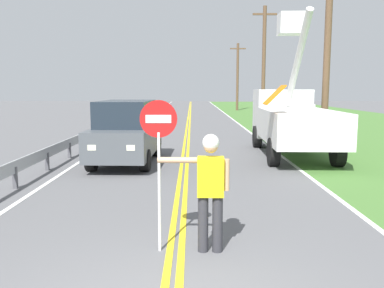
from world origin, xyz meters
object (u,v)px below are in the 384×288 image
object	(u,v)px
stop_sign_paddle	(157,142)
utility_pole_far	(235,76)
utility_pole_mid	(262,62)
utility_bucket_truck	(288,117)
oncoming_suv_nearest	(125,132)
utility_pole_near	(325,53)
flagger_worker	(208,185)

from	to	relation	value
stop_sign_paddle	utility_pole_far	xyz separation A→B (m)	(5.73, 41.30, 2.28)
stop_sign_paddle	utility_pole_mid	size ratio (longest dim) A/B	0.27
utility_bucket_truck	oncoming_suv_nearest	world-z (taller)	utility_bucket_truck
utility_bucket_truck	utility_pole_mid	bearing A→B (deg)	84.00
oncoming_suv_nearest	utility_pole_near	size ratio (longest dim) A/B	0.62
flagger_worker	utility_bucket_truck	xyz separation A→B (m)	(3.49, 9.51, 0.36)
utility_pole_near	utility_pole_far	world-z (taller)	utility_pole_far
utility_pole_near	utility_pole_mid	distance (m)	14.25
utility_bucket_truck	utility_pole_near	bearing A→B (deg)	38.59
stop_sign_paddle	utility_pole_near	world-z (taller)	utility_pole_near
utility_pole_near	utility_pole_far	size ratio (longest dim) A/B	0.99
flagger_worker	utility_pole_far	world-z (taller)	utility_pole_far
utility_pole_near	utility_bucket_truck	bearing A→B (deg)	-141.41
stop_sign_paddle	utility_bucket_truck	bearing A→B (deg)	65.81
stop_sign_paddle	utility_bucket_truck	xyz separation A→B (m)	(4.26, 9.49, -0.30)
utility_pole_far	stop_sign_paddle	bearing A→B (deg)	-97.90
utility_pole_near	flagger_worker	bearing A→B (deg)	-115.67
stop_sign_paddle	utility_pole_near	size ratio (longest dim) A/B	0.31
flagger_worker	utility_pole_far	size ratio (longest dim) A/B	0.24
flagger_worker	utility_bucket_truck	distance (m)	10.14
utility_pole_near	utility_pole_mid	bearing A→B (deg)	90.44
flagger_worker	utility_pole_near	xyz separation A→B (m)	(5.24, 10.91, 2.89)
flagger_worker	utility_pole_far	xyz separation A→B (m)	(4.96, 41.33, 2.94)
utility_bucket_truck	utility_pole_near	size ratio (longest dim) A/B	0.92
oncoming_suv_nearest	utility_pole_mid	distance (m)	19.45
stop_sign_paddle	utility_bucket_truck	world-z (taller)	utility_bucket_truck
flagger_worker	utility_pole_far	distance (m)	41.73
stop_sign_paddle	utility_bucket_truck	size ratio (longest dim) A/B	0.34
flagger_worker	utility_pole_near	distance (m)	12.45
utility_pole_mid	utility_pole_far	world-z (taller)	utility_pole_mid
utility_bucket_truck	utility_pole_mid	world-z (taller)	utility_pole_mid
utility_pole_far	flagger_worker	bearing A→B (deg)	-96.85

